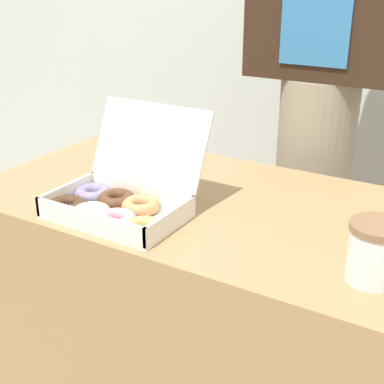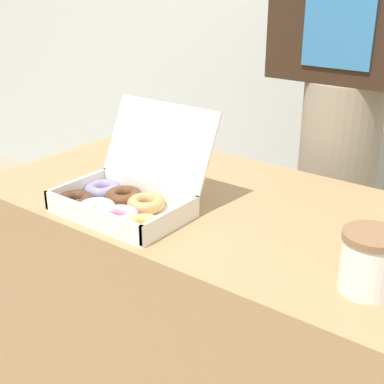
% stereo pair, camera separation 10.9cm
% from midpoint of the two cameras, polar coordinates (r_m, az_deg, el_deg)
% --- Properties ---
extents(table, '(1.14, 0.62, 0.74)m').
position_cam_midpoint_polar(table, '(1.48, -1.11, -13.94)').
color(table, '#99754C').
rests_on(table, ground_plane).
extents(donut_box, '(0.33, 0.28, 0.22)m').
position_cam_midpoint_polar(donut_box, '(1.22, -10.59, -0.89)').
color(donut_box, white).
rests_on(donut_box, table).
extents(coffee_cup, '(0.10, 0.10, 0.11)m').
position_cam_midpoint_polar(coffee_cup, '(0.98, 16.03, -6.22)').
color(coffee_cup, silver).
rests_on(coffee_cup, table).
extents(person_customer, '(0.43, 0.24, 1.81)m').
position_cam_midpoint_polar(person_customer, '(1.65, 11.96, 13.14)').
color(person_customer, gray).
rests_on(person_customer, ground_plane).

